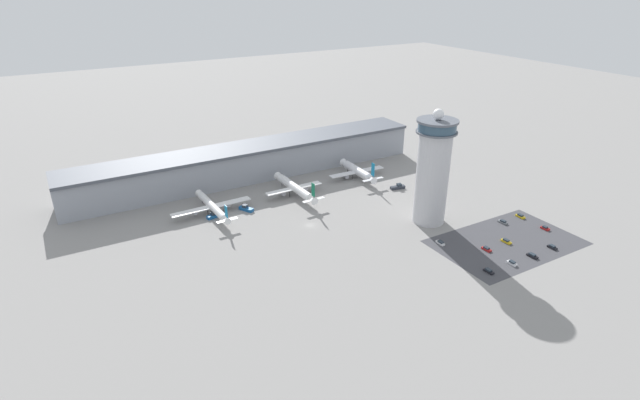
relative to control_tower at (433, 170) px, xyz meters
The scene contains 20 objects.
ground_plane 61.78m from the control_tower, 154.67° to the left, with size 1000.00×1000.00×0.00m, color gray.
terminal_building 108.05m from the control_tower, 118.36° to the left, with size 204.28×25.00×19.03m.
control_tower is the anchor object (origin of this frame).
parking_lot_surface 44.99m from the control_tower, 64.70° to the right, with size 64.00×40.00×0.01m, color #424247.
airplane_gate_alpha 106.29m from the control_tower, 145.88° to the left, with size 40.10×39.24×11.77m.
airplane_gate_bravo 74.23m from the control_tower, 125.37° to the left, with size 32.00×40.54×13.70m.
airplane_gate_charlie 65.99m from the control_tower, 88.59° to the left, with size 34.46×33.55×14.00m.
service_truck_catering 46.88m from the control_tower, 72.72° to the left, with size 8.52×3.89×2.94m.
service_truck_fuel 92.15m from the control_tower, 142.59° to the left, with size 5.79×7.94×2.96m.
service_truck_baggage 105.18m from the control_tower, 147.85° to the left, with size 8.60×4.30×2.96m.
car_maroon_suv 53.37m from the control_tower, 86.07° to the right, with size 1.79×4.22×1.54m.
car_grey_coupe 53.70m from the control_tower, 101.48° to the right, with size 1.88×4.47×1.38m.
car_green_van 58.61m from the control_tower, 39.35° to the right, with size 1.97×4.12×1.50m.
car_red_hatchback 43.14m from the control_tower, 33.77° to the right, with size 1.97×4.75×1.42m.
car_black_suv 42.17m from the control_tower, 84.81° to the right, with size 1.93×4.38×1.40m.
car_silver_sedan 44.50m from the control_tower, 64.90° to the right, with size 1.92×4.75×1.50m.
car_navy_sedan 60.27m from the control_tower, 58.42° to the right, with size 1.84×4.12×1.41m.
car_white_wagon 52.01m from the control_tower, 25.26° to the right, with size 1.98×4.81×1.56m.
car_yellow_taxi 55.65m from the control_tower, 72.12° to the right, with size 2.07×4.75×1.48m.
car_blue_compact 33.69m from the control_tower, 117.28° to the right, with size 1.97×4.65×1.43m.
Camera 1 is at (-99.63, -181.74, 107.06)m, focal length 28.00 mm.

